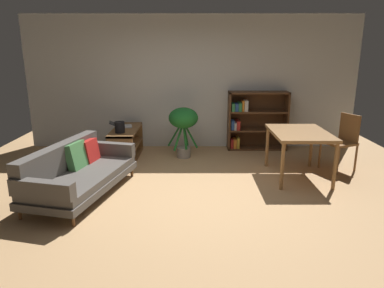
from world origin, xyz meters
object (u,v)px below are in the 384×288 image
object	(u,v)px
potted_floor_plant	(183,122)
bookshelf	(254,120)
fabric_couch	(77,171)
dining_chair_near	(343,139)
media_console	(126,144)
dining_table	(300,136)
desk_speaker	(120,127)
open_laptop	(122,125)

from	to	relation	value
potted_floor_plant	bookshelf	distance (m)	1.58
fabric_couch	bookshelf	size ratio (longest dim) A/B	1.70
bookshelf	dining_chair_near	bearing A→B (deg)	-45.42
fabric_couch	bookshelf	world-z (taller)	bookshelf
bookshelf	fabric_couch	bearing A→B (deg)	-140.53
media_console	dining_table	distance (m)	3.18
fabric_couch	media_console	world-z (taller)	fabric_couch
media_console	dining_table	size ratio (longest dim) A/B	1.05
desk_speaker	dining_chair_near	xyz separation A→B (m)	(3.88, -0.33, -0.13)
media_console	dining_chair_near	world-z (taller)	dining_chair_near
desk_speaker	dining_chair_near	distance (m)	3.90
media_console	desk_speaker	xyz separation A→B (m)	(-0.04, -0.33, 0.39)
desk_speaker	potted_floor_plant	xyz separation A→B (m)	(1.13, 0.36, 0.02)
desk_speaker	fabric_couch	bearing A→B (deg)	-103.84
dining_table	bookshelf	distance (m)	1.79
potted_floor_plant	dining_table	distance (m)	2.17
fabric_couch	dining_table	world-z (taller)	dining_table
potted_floor_plant	bookshelf	world-z (taller)	bookshelf
fabric_couch	potted_floor_plant	size ratio (longest dim) A/B	2.13
media_console	open_laptop	world-z (taller)	open_laptop
desk_speaker	potted_floor_plant	bearing A→B (deg)	17.42
media_console	desk_speaker	distance (m)	0.51
open_laptop	fabric_couch	bearing A→B (deg)	-98.42
open_laptop	dining_table	bearing A→B (deg)	-21.81
media_console	dining_table	xyz separation A→B (m)	(2.97, -1.06, 0.40)
fabric_couch	bookshelf	bearing A→B (deg)	39.47
desk_speaker	media_console	bearing A→B (deg)	83.75
desk_speaker	potted_floor_plant	world-z (taller)	potted_floor_plant
potted_floor_plant	dining_chair_near	distance (m)	2.84
media_console	dining_table	world-z (taller)	dining_table
potted_floor_plant	bookshelf	bearing A→B (deg)	24.12
desk_speaker	bookshelf	xyz separation A→B (m)	(2.57, 1.00, -0.08)
desk_speaker	bookshelf	size ratio (longest dim) A/B	0.17
dining_chair_near	desk_speaker	bearing A→B (deg)	175.18
open_laptop	desk_speaker	world-z (taller)	desk_speaker
potted_floor_plant	media_console	bearing A→B (deg)	-178.54
media_console	open_laptop	xyz separation A→B (m)	(-0.10, 0.17, 0.32)
open_laptop	desk_speaker	size ratio (longest dim) A/B	2.34
fabric_couch	dining_table	distance (m)	3.44
media_console	potted_floor_plant	size ratio (longest dim) A/B	1.27
dining_chair_near	bookshelf	size ratio (longest dim) A/B	0.79
open_laptop	potted_floor_plant	xyz separation A→B (m)	(1.20, -0.15, 0.10)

